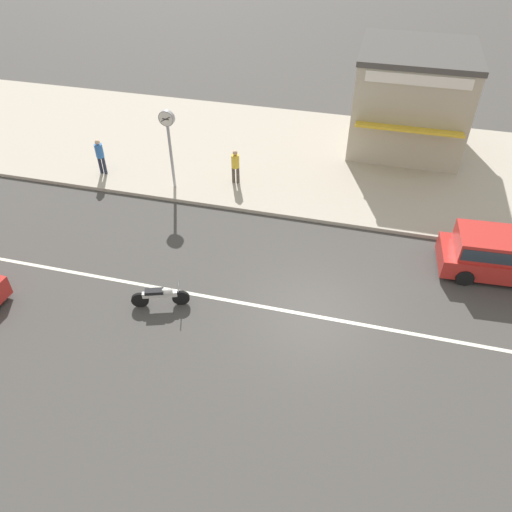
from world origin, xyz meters
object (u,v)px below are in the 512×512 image
minivan_red_0 (502,254)px  street_clock (168,131)px  shopfront_corner_warung (411,99)px  pedestrian_mid_kerb (100,154)px  motorcycle_0 (161,296)px  pedestrian_by_shop (235,164)px

minivan_red_0 → street_clock: (-12.87, 2.33, 1.87)m
street_clock → shopfront_corner_warung: shopfront_corner_warung is taller
shopfront_corner_warung → minivan_red_0: bearing=-68.4°
street_clock → pedestrian_mid_kerb: (-3.49, 0.25, -1.61)m
minivan_red_0 → shopfront_corner_warung: bearing=111.6°
minivan_red_0 → motorcycle_0: bearing=-157.8°
motorcycle_0 → pedestrian_mid_kerb: bearing=129.1°
street_clock → motorcycle_0: bearing=-72.2°
minivan_red_0 → street_clock: size_ratio=1.29×
motorcycle_0 → pedestrian_by_shop: size_ratio=1.17×
pedestrian_mid_kerb → shopfront_corner_warung: bearing=25.6°
minivan_red_0 → shopfront_corner_warung: size_ratio=0.79×
minivan_red_0 → shopfront_corner_warung: 9.55m
motorcycle_0 → shopfront_corner_warung: bearing=61.1°
street_clock → shopfront_corner_warung: (9.40, 6.42, -0.27)m
motorcycle_0 → pedestrian_mid_kerb: 8.98m
shopfront_corner_warung → pedestrian_by_shop: bearing=-141.7°
motorcycle_0 → pedestrian_by_shop: pedestrian_by_shop is taller
motorcycle_0 → pedestrian_mid_kerb: pedestrian_mid_kerb is taller
pedestrian_mid_kerb → street_clock: bearing=-4.2°
street_clock → pedestrian_mid_kerb: street_clock is taller
motorcycle_0 → pedestrian_mid_kerb: size_ratio=1.10×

